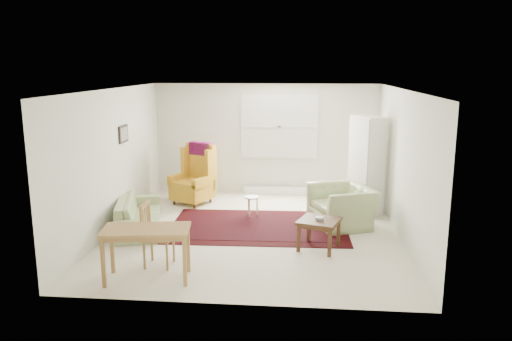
# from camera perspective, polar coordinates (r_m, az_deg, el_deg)

# --- Properties ---
(room) EXTENTS (5.04, 5.54, 2.51)m
(room) POSITION_cam_1_polar(r_m,az_deg,el_deg) (8.78, 0.07, 1.20)
(room) COLOR silver
(room) RESTS_ON ground
(rug) EXTENTS (3.26, 2.15, 0.03)m
(rug) POSITION_cam_1_polar(r_m,az_deg,el_deg) (9.16, 0.26, -6.36)
(rug) COLOR black
(rug) RESTS_ON ground
(sofa) EXTENTS (1.20, 2.02, 0.76)m
(sofa) POSITION_cam_1_polar(r_m,az_deg,el_deg) (9.25, -13.25, -4.14)
(sofa) COLOR #95A46D
(sofa) RESTS_ON ground
(armchair) EXTENTS (1.34, 1.41, 0.88)m
(armchair) POSITION_cam_1_polar(r_m,az_deg,el_deg) (9.26, 9.85, -3.61)
(armchair) COLOR #95A46D
(armchair) RESTS_ON ground
(wingback_chair) EXTENTS (1.01, 1.03, 1.29)m
(wingback_chair) POSITION_cam_1_polar(r_m,az_deg,el_deg) (10.59, -7.36, -0.43)
(wingback_chair) COLOR #C38E1E
(wingback_chair) RESTS_ON ground
(coffee_table) EXTENTS (0.77, 0.77, 0.50)m
(coffee_table) POSITION_cam_1_polar(r_m,az_deg,el_deg) (8.09, 7.20, -7.23)
(coffee_table) COLOR #3C2212
(coffee_table) RESTS_ON ground
(stool) EXTENTS (0.35, 0.35, 0.40)m
(stool) POSITION_cam_1_polar(r_m,az_deg,el_deg) (9.74, -0.50, -4.10)
(stool) COLOR white
(stool) RESTS_ON ground
(cabinet) EXTENTS (0.67, 0.87, 1.92)m
(cabinet) POSITION_cam_1_polar(r_m,az_deg,el_deg) (10.15, 12.53, 0.68)
(cabinet) COLOR white
(cabinet) RESTS_ON ground
(desk) EXTENTS (1.23, 0.73, 0.74)m
(desk) POSITION_cam_1_polar(r_m,az_deg,el_deg) (7.05, -12.33, -9.30)
(desk) COLOR #9F7640
(desk) RESTS_ON ground
(desk_chair) EXTENTS (0.43, 0.43, 0.95)m
(desk_chair) POSITION_cam_1_polar(r_m,az_deg,el_deg) (7.45, -11.08, -7.21)
(desk_chair) COLOR #9F7640
(desk_chair) RESTS_ON ground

